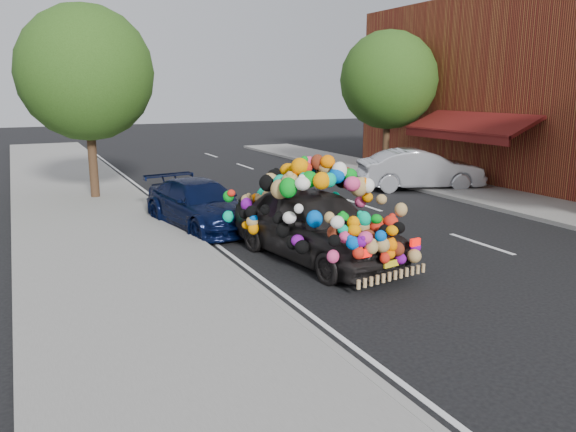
# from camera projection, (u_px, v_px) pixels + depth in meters

# --- Properties ---
(ground) EXTENTS (100.00, 100.00, 0.00)m
(ground) POSITION_uv_depth(u_px,v_px,m) (350.00, 264.00, 11.61)
(ground) COLOR black
(ground) RESTS_ON ground
(sidewalk) EXTENTS (4.00, 60.00, 0.12)m
(sidewalk) POSITION_uv_depth(u_px,v_px,m) (140.00, 294.00, 9.76)
(sidewalk) COLOR gray
(sidewalk) RESTS_ON ground
(kerb) EXTENTS (0.15, 60.00, 0.13)m
(kerb) POSITION_uv_depth(u_px,v_px,m) (244.00, 278.00, 10.59)
(kerb) COLOR gray
(kerb) RESTS_ON ground
(footpath_far) EXTENTS (3.00, 40.00, 0.12)m
(footpath_far) POSITION_uv_depth(u_px,v_px,m) (520.00, 202.00, 17.72)
(footpath_far) COLOR gray
(footpath_far) RESTS_ON ground
(lane_markings) EXTENTS (6.00, 50.00, 0.01)m
(lane_markings) POSITION_uv_depth(u_px,v_px,m) (481.00, 244.00, 13.14)
(lane_markings) COLOR silver
(lane_markings) RESTS_ON ground
(tree_near_sidewalk) EXTENTS (4.20, 4.20, 6.13)m
(tree_near_sidewalk) POSITION_uv_depth(u_px,v_px,m) (86.00, 73.00, 17.43)
(tree_near_sidewalk) COLOR #332114
(tree_near_sidewalk) RESTS_ON ground
(tree_far_b) EXTENTS (4.00, 4.00, 5.90)m
(tree_far_b) POSITION_uv_depth(u_px,v_px,m) (388.00, 80.00, 22.93)
(tree_far_b) COLOR #332114
(tree_far_b) RESTS_ON ground
(plush_art_car) EXTENTS (2.84, 4.93, 2.17)m
(plush_art_car) POSITION_uv_depth(u_px,v_px,m) (315.00, 208.00, 11.75)
(plush_art_car) COLOR black
(plush_art_car) RESTS_ON ground
(navy_sedan) EXTENTS (2.38, 4.42, 1.22)m
(navy_sedan) POSITION_uv_depth(u_px,v_px,m) (200.00, 204.00, 14.66)
(navy_sedan) COLOR black
(navy_sedan) RESTS_ON ground
(silver_hatchback) EXTENTS (4.65, 2.95, 1.45)m
(silver_hatchback) POSITION_uv_depth(u_px,v_px,m) (420.00, 169.00, 20.12)
(silver_hatchback) COLOR #B2B3BA
(silver_hatchback) RESTS_ON ground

